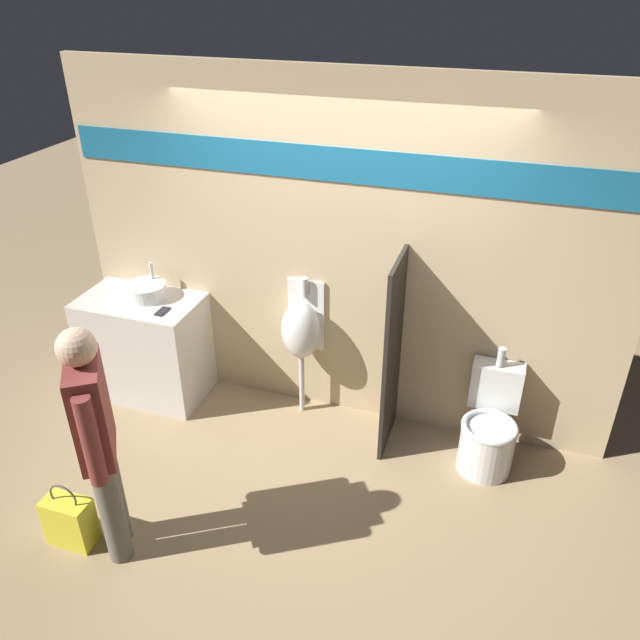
% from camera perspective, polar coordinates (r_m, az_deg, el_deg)
% --- Properties ---
extents(ground_plane, '(16.00, 16.00, 0.00)m').
position_cam_1_polar(ground_plane, '(4.92, -0.63, -11.61)').
color(ground_plane, '#997F5B').
extents(display_wall, '(4.25, 0.07, 2.70)m').
position_cam_1_polar(display_wall, '(4.66, 1.66, 5.84)').
color(display_wall, tan).
rests_on(display_wall, ground_plane).
extents(sink_counter, '(0.98, 0.59, 0.89)m').
position_cam_1_polar(sink_counter, '(5.46, -15.64, -2.35)').
color(sink_counter, silver).
rests_on(sink_counter, ground_plane).
extents(sink_basin, '(0.32, 0.32, 0.26)m').
position_cam_1_polar(sink_basin, '(5.23, -15.59, 2.59)').
color(sink_basin, silver).
rests_on(sink_basin, sink_counter).
extents(cell_phone, '(0.07, 0.14, 0.01)m').
position_cam_1_polar(cell_phone, '(5.01, -14.21, 0.77)').
color(cell_phone, '#232328').
rests_on(cell_phone, sink_counter).
extents(divider_near_counter, '(0.03, 0.54, 1.54)m').
position_cam_1_polar(divider_near_counter, '(4.58, 6.64, -3.26)').
color(divider_near_counter, '#28231E').
rests_on(divider_near_counter, ground_plane).
extents(urinal_near_counter, '(0.31, 0.28, 1.18)m').
position_cam_1_polar(urinal_near_counter, '(4.87, -1.70, -0.91)').
color(urinal_near_counter, silver).
rests_on(urinal_near_counter, ground_plane).
extents(toilet, '(0.40, 0.57, 0.89)m').
position_cam_1_polar(toilet, '(4.78, 15.19, -9.68)').
color(toilet, silver).
rests_on(toilet, ground_plane).
extents(person_in_vest, '(0.38, 0.48, 1.62)m').
position_cam_1_polar(person_in_vest, '(3.85, -19.71, -10.14)').
color(person_in_vest, '#666056').
rests_on(person_in_vest, ground_plane).
extents(shopping_bag, '(0.30, 0.17, 0.48)m').
position_cam_1_polar(shopping_bag, '(4.46, -21.90, -16.66)').
color(shopping_bag, yellow).
rests_on(shopping_bag, ground_plane).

